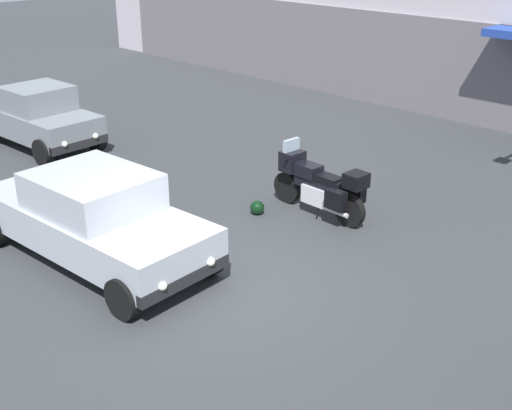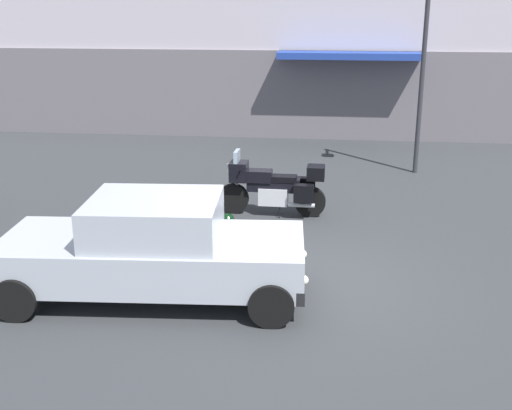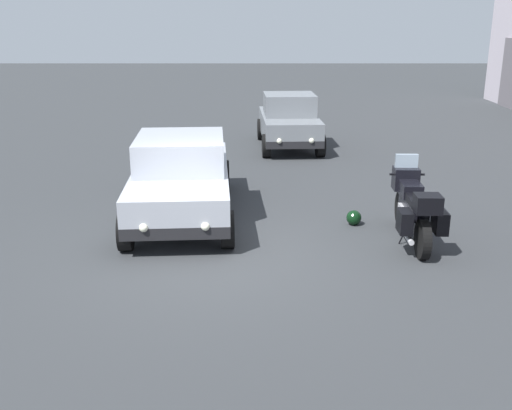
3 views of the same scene
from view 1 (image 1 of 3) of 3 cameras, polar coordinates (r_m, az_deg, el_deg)
The scene contains 5 objects.
ground_plane at distance 10.57m, azimuth -3.79°, elevation -7.00°, with size 80.00×80.00×0.00m, color #2D3033.
motorcycle at distance 12.87m, azimuth 5.48°, elevation 1.75°, with size 2.26×0.77×1.36m.
helmet at distance 12.99m, azimuth 0.10°, elevation -0.23°, with size 0.28×0.28×0.28m, color black.
car_sedan_far at distance 11.34m, azimuth -13.74°, elevation -1.02°, with size 4.66×2.18×1.56m.
car_compact_side at distance 17.62m, azimuth -18.02°, elevation 7.16°, with size 3.54×1.85×1.56m.
Camera 1 is at (6.94, -5.95, 5.31)m, focal length 46.63 mm.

